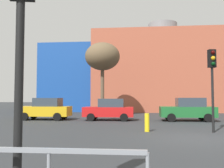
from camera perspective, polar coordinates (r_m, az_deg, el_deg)
The scene contains 9 objects.
ground_plane at distance 11.36m, azimuth 18.25°, elevation -11.55°, with size 200.00×200.00×0.00m, color #2D3033.
building_backdrop at distance 35.87m, azimuth 11.48°, elevation 1.90°, with size 32.24×11.66×12.18m.
parked_car_0 at distance 20.52m, azimuth -14.74°, elevation -5.47°, with size 3.94×1.94×1.71m.
parked_car_1 at distance 19.37m, azimuth -0.62°, elevation -5.79°, with size 3.81×1.87×1.65m.
parked_car_2 at distance 19.63m, azimuth 16.80°, elevation -5.52°, with size 3.96×1.95×1.72m.
traffic_light_near_left at distance 3.96m, azimuth -20.05°, elevation 15.66°, with size 0.40×0.39×3.99m.
traffic_light_island at distance 13.44m, azimuth 21.74°, elevation 2.69°, with size 0.39×0.39×4.10m.
bare_tree_0 at distance 24.88m, azimuth -2.17°, elevation 6.11°, with size 3.41×3.41×7.16m.
bollard_yellow_0 at distance 12.94m, azimuth 7.92°, elevation -8.62°, with size 0.24×0.24×0.91m, color yellow.
Camera 1 is at (-2.44, -10.97, 1.66)m, focal length 40.43 mm.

